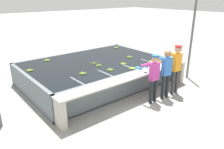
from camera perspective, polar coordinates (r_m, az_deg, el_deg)
The scene contains 20 objects.
ground_plane at distance 7.19m, azimuth 6.40°, elevation -7.15°, with size 80.00×80.00×0.00m, color #999993.
wash_tank at distance 8.62m, azimuth -4.28°, elevation 0.70°, with size 5.32×3.66×0.85m.
work_ledge at distance 7.07m, azimuth 5.30°, elevation -1.99°, with size 5.32×0.45×0.85m.
worker_0 at distance 6.91m, azimuth 10.72°, elevation 0.01°, with size 0.42×0.72×1.57m.
worker_1 at distance 7.29m, azimuth 13.85°, elevation 1.21°, with size 0.45×0.73×1.65m.
worker_2 at distance 7.70m, azimuth 16.32°, elevation 2.45°, with size 0.43×0.73×1.71m.
banana_bunch_floating_0 at distance 10.65m, azimuth 1.15°, elevation 7.05°, with size 0.27×0.28×0.08m.
banana_bunch_floating_1 at distance 9.02m, azimuth 4.55°, elevation 4.57°, with size 0.26×0.28×0.08m.
banana_bunch_floating_2 at distance 8.14m, azimuth 2.94°, elevation 2.86°, with size 0.28×0.28×0.08m.
banana_bunch_floating_3 at distance 7.18m, azimuth -7.69°, elevation 0.31°, with size 0.28×0.28×0.08m.
banana_bunch_floating_4 at distance 7.92m, azimuth -20.74°, elevation 1.04°, with size 0.28×0.27×0.08m.
banana_bunch_floating_5 at distance 7.46m, azimuth -0.54°, elevation 1.26°, with size 0.28×0.27×0.08m.
banana_bunch_floating_6 at distance 8.20m, azimuth -4.70°, elevation 2.96°, with size 0.25×0.25×0.08m.
banana_bunch_floating_7 at distance 8.93m, azimuth -16.58°, elevation 3.61°, with size 0.28×0.28×0.08m.
banana_bunch_floating_8 at distance 7.93m, azimuth -3.44°, elevation 2.39°, with size 0.28×0.28×0.08m.
banana_bunch_floating_9 at distance 7.65m, azimuth 5.33°, elevation 1.66°, with size 0.28×0.28×0.08m.
banana_bunch_ledge_0 at distance 8.55m, azimuth 15.06°, elevation 3.06°, with size 0.27×0.28×0.08m.
knife_0 at distance 7.34m, azimuth 9.24°, elevation 0.61°, with size 0.34×0.13×0.02m.
knife_1 at distance 6.91m, azimuth 5.58°, elevation -0.45°, with size 0.21×0.31×0.02m.
support_post_right at distance 9.33m, azimuth 20.04°, elevation 8.55°, with size 0.09×0.09×3.20m.
Camera 1 is at (-4.64, -4.40, 3.29)m, focal length 35.00 mm.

